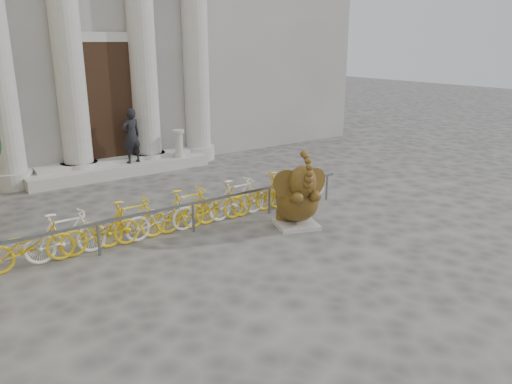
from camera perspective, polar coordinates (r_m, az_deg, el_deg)
ground at (r=9.45m, az=6.48°, el=-9.91°), size 80.00×80.00×0.00m
entrance_steps at (r=17.08m, az=-15.23°, el=2.57°), size 6.00×1.20×0.36m
elephant_statue at (r=11.71m, az=4.77°, el=-0.80°), size 1.28×1.51×1.91m
bike_rack at (r=11.70m, az=-7.81°, el=-1.91°), size 8.82×0.53×1.00m
pedestrian at (r=16.90m, az=-14.06°, el=6.24°), size 0.71×0.53×1.79m
balustrade_post at (r=17.48m, az=-8.80°, el=5.37°), size 0.39×0.39×0.95m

